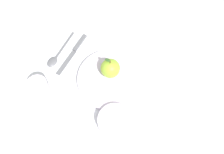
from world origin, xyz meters
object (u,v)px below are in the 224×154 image
Objects in this scene: apple at (110,68)px; spoon at (55,57)px; side_bowl at (115,121)px; knife at (75,50)px; cup at (39,88)px; dinner_plate at (112,78)px.

apple reaches higher than spoon.
apple is at bearing -53.05° from side_bowl.
cup is at bearing 92.95° from knife.
spoon reaches higher than knife.
apple is 0.23m from spoon.
side_bowl reaches higher than dinner_plate.
dinner_plate is 0.26m from cup.
side_bowl is 0.28m from cup.
side_bowl is at bearing -171.05° from cup.
apple is 0.41× the size of knife.
dinner_plate is at bearing -135.98° from cup.
dinner_plate is 0.20m from knife.
side_bowl is at bearing 163.47° from spoon.
spoon is at bearing 58.13° from knife.
dinner_plate is at bearing -171.62° from spoon.
spoon is (0.05, -0.14, -0.03)m from cup.
dinner_plate is at bearing 170.37° from knife.
knife is 0.08m from spoon.
cup reaches higher than dinner_plate.
knife is at bearing -29.86° from side_bowl.
side_bowl is at bearing 125.60° from dinner_plate.
side_bowl reaches higher than knife.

